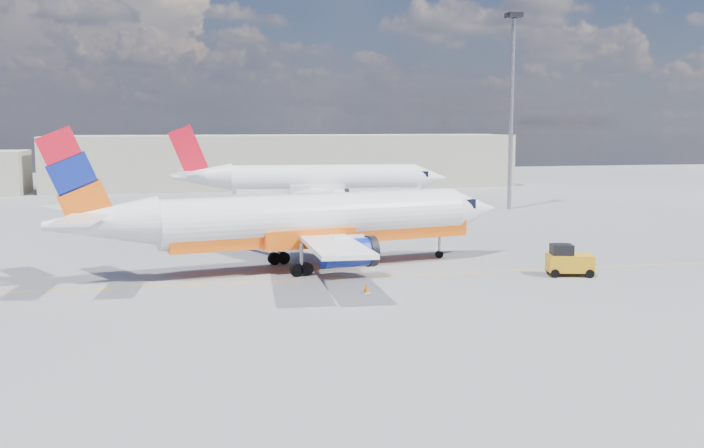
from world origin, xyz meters
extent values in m
plane|color=#5D5C61|center=(0.00, 0.00, 0.00)|extent=(240.00, 240.00, 0.00)
cube|color=gold|center=(0.00, 3.00, 0.01)|extent=(70.00, 0.15, 0.01)
cube|color=#AFA997|center=(5.00, 75.00, 4.00)|extent=(70.00, 14.00, 8.00)
cylinder|color=white|center=(-1.67, 6.97, 3.50)|extent=(21.60, 7.49, 3.30)
cone|color=white|center=(10.71, 9.49, 3.50)|extent=(4.47, 4.01, 3.30)
cone|color=white|center=(-15.47, 4.17, 3.84)|extent=(7.29, 4.43, 3.14)
cube|color=black|center=(9.38, 9.22, 4.03)|extent=(2.06, 2.52, 0.68)
cube|color=#F35C0F|center=(-1.19, 7.07, 2.38)|extent=(21.49, 6.92, 1.17)
cube|color=white|center=(-4.45, 13.35, 2.62)|extent=(7.82, 11.86, 0.78)
cube|color=white|center=(-1.74, 0.02, 2.62)|extent=(3.62, 11.78, 0.78)
cylinder|color=navy|center=(-2.06, 11.36, 1.70)|extent=(3.80, 2.51, 1.85)
cylinder|color=navy|center=(-0.32, 2.79, 1.70)|extent=(3.80, 2.51, 1.85)
cylinder|color=black|center=(-0.54, 11.67, 1.70)|extent=(0.88, 2.10, 2.04)
cylinder|color=black|center=(1.20, 3.10, 1.70)|extent=(0.88, 2.10, 2.04)
cube|color=#F35C0F|center=(-16.90, 3.88, 6.80)|extent=(4.53, 1.19, 6.06)
cube|color=white|center=(-17.52, 6.93, 4.47)|extent=(4.25, 5.28, 0.17)
cube|color=white|center=(-16.28, 0.83, 4.47)|extent=(2.67, 5.07, 0.17)
cylinder|color=gray|center=(7.85, 8.91, 1.21)|extent=(0.21, 0.21, 2.04)
cylinder|color=black|center=(7.85, 8.91, 0.27)|extent=(0.58, 0.34, 0.54)
cylinder|color=black|center=(-4.04, 8.87, 0.44)|extent=(0.93, 0.54, 0.87)
cylinder|color=black|center=(-3.11, 4.30, 0.44)|extent=(0.93, 0.54, 0.87)
cylinder|color=white|center=(5.59, 43.66, 3.47)|extent=(21.39, 5.18, 3.27)
cone|color=white|center=(18.06, 42.53, 3.47)|extent=(4.13, 3.61, 3.27)
cone|color=white|center=(-8.31, 44.93, 3.80)|extent=(6.99, 3.71, 3.11)
cube|color=black|center=(16.71, 42.65, 3.99)|extent=(1.83, 2.35, 0.67)
cube|color=white|center=(6.07, 43.62, 2.36)|extent=(21.34, 4.61, 1.16)
cube|color=white|center=(4.77, 50.51, 2.60)|extent=(4.81, 11.89, 0.77)
cube|color=white|center=(3.54, 37.08, 2.60)|extent=(6.71, 11.92, 0.77)
cylinder|color=white|center=(6.47, 47.93, 1.68)|extent=(3.62, 2.14, 1.83)
cylinder|color=white|center=(5.68, 39.31, 1.68)|extent=(3.62, 2.14, 1.83)
cylinder|color=black|center=(8.00, 47.79, 1.68)|extent=(0.66, 2.06, 2.02)
cylinder|color=black|center=(7.21, 39.17, 1.68)|extent=(0.66, 2.06, 2.02)
cube|color=red|center=(-9.75, 45.06, 6.74)|extent=(4.53, 0.70, 6.01)
cube|color=white|center=(-9.47, 48.13, 4.43)|extent=(3.13, 5.16, 0.17)
cube|color=white|center=(-10.03, 41.99, 4.43)|extent=(3.84, 5.26, 0.17)
cylinder|color=gray|center=(15.18, 42.79, 1.20)|extent=(0.19, 0.19, 2.02)
cylinder|color=black|center=(15.18, 42.79, 0.27)|extent=(0.56, 0.28, 0.54)
cylinder|color=black|center=(3.89, 46.14, 0.43)|extent=(0.90, 0.44, 0.87)
cylinder|color=black|center=(3.47, 41.54, 0.43)|extent=(0.90, 0.44, 0.87)
cylinder|color=black|center=(13.15, 1.78, 0.28)|extent=(0.59, 0.35, 0.56)
cylinder|color=black|center=(12.78, 0.26, 0.28)|extent=(0.59, 0.35, 0.56)
cylinder|color=black|center=(15.32, 1.25, 0.28)|extent=(0.59, 0.35, 0.56)
cylinder|color=black|center=(14.95, -0.26, 0.28)|extent=(0.59, 0.35, 0.56)
cube|color=orange|center=(14.05, 0.76, 0.84)|extent=(3.19, 2.20, 1.12)
cube|color=black|center=(13.51, 0.89, 1.73)|extent=(1.62, 1.62, 0.67)
cube|color=white|center=(-0.15, -1.57, 0.02)|extent=(0.43, 0.43, 0.04)
cone|color=#FF680A|center=(-0.15, -1.57, 0.32)|extent=(0.36, 0.36, 0.56)
cylinder|color=gray|center=(26.28, 38.57, 10.77)|extent=(0.47, 0.47, 21.53)
cube|color=black|center=(26.28, 38.57, 21.85)|extent=(1.61, 1.61, 0.54)
camera|label=1|loc=(-10.56, -45.43, 9.94)|focal=40.00mm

